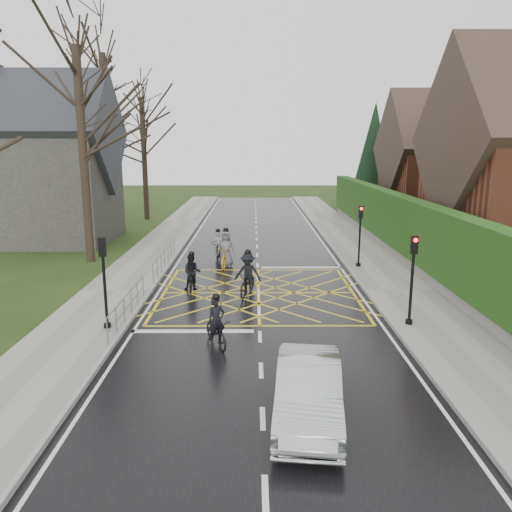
{
  "coord_description": "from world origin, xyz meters",
  "views": [
    {
      "loc": [
        -0.2,
        -20.3,
        6.07
      ],
      "look_at": [
        -0.1,
        1.38,
        1.3
      ],
      "focal_mm": 35.0,
      "sensor_mm": 36.0,
      "label": 1
    }
  ],
  "objects_px": {
    "cyclist_rear": "(216,328)",
    "cyclist_back": "(192,276)",
    "cyclist_lead": "(226,253)",
    "car": "(309,390)",
    "cyclist_front": "(218,249)",
    "cyclist_mid": "(248,278)"
  },
  "relations": [
    {
      "from": "car",
      "to": "cyclist_lead",
      "type": "bearing_deg",
      "value": 106.37
    },
    {
      "from": "cyclist_back",
      "to": "cyclist_lead",
      "type": "distance_m",
      "value": 4.52
    },
    {
      "from": "cyclist_front",
      "to": "car",
      "type": "bearing_deg",
      "value": -78.24
    },
    {
      "from": "cyclist_rear",
      "to": "cyclist_back",
      "type": "relative_size",
      "value": 1.04
    },
    {
      "from": "cyclist_rear",
      "to": "cyclist_lead",
      "type": "relative_size",
      "value": 0.83
    },
    {
      "from": "cyclist_rear",
      "to": "car",
      "type": "bearing_deg",
      "value": -84.59
    },
    {
      "from": "car",
      "to": "cyclist_rear",
      "type": "bearing_deg",
      "value": 125.26
    },
    {
      "from": "cyclist_mid",
      "to": "cyclist_lead",
      "type": "bearing_deg",
      "value": 118.07
    },
    {
      "from": "cyclist_lead",
      "to": "car",
      "type": "xyz_separation_m",
      "value": [
        2.65,
        -14.67,
        -0.03
      ]
    },
    {
      "from": "cyclist_rear",
      "to": "cyclist_back",
      "type": "height_order",
      "value": "cyclist_back"
    },
    {
      "from": "cyclist_mid",
      "to": "car",
      "type": "xyz_separation_m",
      "value": [
        1.48,
        -9.79,
        -0.02
      ]
    },
    {
      "from": "cyclist_back",
      "to": "car",
      "type": "xyz_separation_m",
      "value": [
        3.88,
        -10.32,
        0.03
      ]
    },
    {
      "from": "cyclist_rear",
      "to": "cyclist_mid",
      "type": "bearing_deg",
      "value": 56.74
    },
    {
      "from": "cyclist_rear",
      "to": "car",
      "type": "xyz_separation_m",
      "value": [
        2.4,
        -4.31,
        0.14
      ]
    },
    {
      "from": "cyclist_rear",
      "to": "cyclist_front",
      "type": "distance_m",
      "value": 11.7
    },
    {
      "from": "cyclist_front",
      "to": "cyclist_lead",
      "type": "distance_m",
      "value": 1.41
    },
    {
      "from": "cyclist_back",
      "to": "cyclist_lead",
      "type": "bearing_deg",
      "value": 74.24
    },
    {
      "from": "cyclist_lead",
      "to": "car",
      "type": "bearing_deg",
      "value": -73.38
    },
    {
      "from": "cyclist_mid",
      "to": "cyclist_front",
      "type": "distance_m",
      "value": 6.43
    },
    {
      "from": "cyclist_rear",
      "to": "cyclist_mid",
      "type": "xyz_separation_m",
      "value": [
        0.92,
        5.47,
        0.16
      ]
    },
    {
      "from": "cyclist_rear",
      "to": "cyclist_front",
      "type": "relative_size",
      "value": 1.01
    },
    {
      "from": "cyclist_front",
      "to": "cyclist_lead",
      "type": "bearing_deg",
      "value": -68.35
    }
  ]
}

